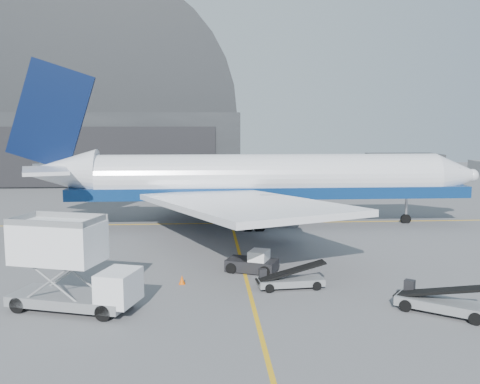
{
  "coord_description": "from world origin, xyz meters",
  "views": [
    {
      "loc": [
        -2.71,
        -34.82,
        10.55
      ],
      "look_at": [
        0.3,
        10.84,
        4.5
      ],
      "focal_mm": 40.0,
      "sensor_mm": 36.0,
      "label": 1
    }
  ],
  "objects": [
    {
      "name": "ground",
      "position": [
        0.0,
        0.0,
        0.0
      ],
      "size": [
        200.0,
        200.0,
        0.0
      ],
      "primitive_type": "plane",
      "color": "#565659",
      "rests_on": "ground"
    },
    {
      "name": "taxi_lines",
      "position": [
        0.0,
        12.67,
        0.01
      ],
      "size": [
        80.0,
        42.12,
        0.02
      ],
      "color": "gold",
      "rests_on": "ground"
    },
    {
      "name": "hangar",
      "position": [
        -22.0,
        64.95,
        9.54
      ],
      "size": [
        50.0,
        28.3,
        28.0
      ],
      "color": "black",
      "rests_on": "ground"
    },
    {
      "name": "distant_bldg_a",
      "position": [
        38.0,
        72.0,
        0.0
      ],
      "size": [
        14.0,
        8.0,
        4.0
      ],
      "primitive_type": "cube",
      "color": "black",
      "rests_on": "ground"
    },
    {
      "name": "airliner",
      "position": [
        1.88,
        18.86,
        4.7
      ],
      "size": [
        47.9,
        46.45,
        16.81
      ],
      "color": "white",
      "rests_on": "ground"
    },
    {
      "name": "catering_truck",
      "position": [
        -10.36,
        -5.15,
        2.52
      ],
      "size": [
        7.71,
        4.71,
        4.98
      ],
      "rotation": [
        0.0,
        0.0,
        -0.3
      ],
      "color": "gray",
      "rests_on": "ground"
    },
    {
      "name": "pushback_tug",
      "position": [
        0.64,
        1.78,
        0.6
      ],
      "size": [
        3.95,
        3.15,
        1.61
      ],
      "rotation": [
        0.0,
        0.0,
        -0.41
      ],
      "color": "black",
      "rests_on": "ground"
    },
    {
      "name": "belt_loader_a",
      "position": [
        2.62,
        -2.14,
        0.53
      ],
      "size": [
        4.53,
        1.91,
        1.7
      ],
      "rotation": [
        0.0,
        0.0,
        0.09
      ],
      "color": "gray",
      "rests_on": "ground"
    },
    {
      "name": "belt_loader_b",
      "position": [
        10.32,
        -7.17,
        0.63
      ],
      "size": [
        5.02,
        4.37,
        2.03
      ],
      "rotation": [
        0.0,
        0.0,
        -0.65
      ],
      "color": "gray",
      "rests_on": "ground"
    },
    {
      "name": "traffic_cone",
      "position": [
        -4.27,
        -0.82,
        0.28
      ],
      "size": [
        0.4,
        0.4,
        0.58
      ],
      "color": "#E15507",
      "rests_on": "ground"
    }
  ]
}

